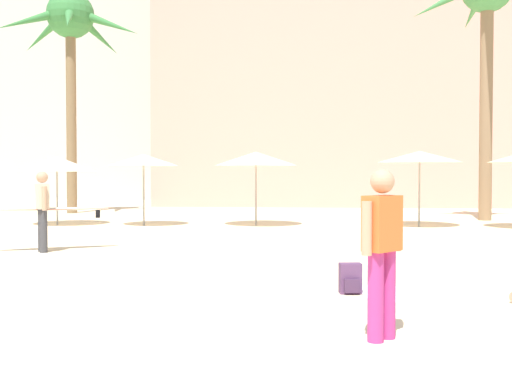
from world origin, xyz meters
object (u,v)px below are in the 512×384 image
Objects in this scene: person_mid_right at (45,208)px; palm_tree_left at (70,30)px; palm_tree_far_left at (487,8)px; cafe_umbrella_1 at (256,159)px; cafe_umbrella_0 at (57,164)px; person_near_left at (382,247)px; cafe_umbrella_4 at (144,160)px; cafe_umbrella_3 at (420,157)px; backpack at (350,279)px; beach_towel at (426,294)px.

palm_tree_left is at bearing -104.71° from person_mid_right.
palm_tree_far_left is 16.88m from person_mid_right.
cafe_umbrella_0 is at bearing -177.13° from cafe_umbrella_1.
person_mid_right is at bearing -3.42° from person_near_left.
cafe_umbrella_4 is (-3.60, -0.34, -0.04)m from cafe_umbrella_1.
cafe_umbrella_3 reaches higher than cafe_umbrella_0.
person_mid_right is 1.47× the size of person_near_left.
palm_tree_left is 21.16m from backpack.
beach_towel is (6.92, -10.61, -2.11)m from cafe_umbrella_4.
palm_tree_left is at bearing -18.38° from person_near_left.
palm_tree_left reaches higher than palm_tree_far_left.
cafe_umbrella_1 is 13.61m from person_near_left.
palm_tree_far_left is 3.55× the size of cafe_umbrella_3.
beach_towel is 8.33m from person_mid_right.
cafe_umbrella_1 is at bearing -159.70° from palm_tree_far_left.
cafe_umbrella_3 is at bearing -59.73° from person_near_left.
person_mid_right is (2.57, -6.60, -1.07)m from cafe_umbrella_0.
person_mid_right is at bearing -68.69° from cafe_umbrella_0.
palm_tree_left is at bearing 146.26° from cafe_umbrella_1.
cafe_umbrella_0 is 0.97× the size of cafe_umbrella_3.
beach_towel is at bearing -99.61° from cafe_umbrella_3.
cafe_umbrella_0 reaches higher than person_mid_right.
cafe_umbrella_3 is at bearing 1.95° from cafe_umbrella_0.
palm_tree_far_left is at bearing -67.06° from person_near_left.
palm_tree_left is 22.88m from person_near_left.
backpack is at bearing -50.56° from cafe_umbrella_0.
palm_tree_left is at bearing 157.81° from cafe_umbrella_3.
beach_towel is 0.70× the size of person_mid_right.
cafe_umbrella_3 is 11.40m from beach_towel.
cafe_umbrella_4 is at bearing -51.13° from palm_tree_left.
beach_towel is 4.19× the size of backpack.
palm_tree_left is 5.36× the size of beach_towel.
cafe_umbrella_1 is 5.18m from cafe_umbrella_3.
cafe_umbrella_4 is at bearing -0.32° from cafe_umbrella_0.
cafe_umbrella_1 is 3.62m from cafe_umbrella_4.
cafe_umbrella_1 is at bearing 2.87° from cafe_umbrella_0.
palm_tree_far_left is 10.13m from cafe_umbrella_1.
person_near_left is (6.35, -6.42, 0.01)m from person_mid_right.
palm_tree_far_left is at bearing -9.14° from palm_tree_left.
palm_tree_left reaches higher than cafe_umbrella_4.
person_mid_right is (-0.32, -6.58, -1.19)m from cafe_umbrella_4.
palm_tree_left is at bearing -154.76° from backpack.
cafe_umbrella_4 is (2.89, -0.02, 0.12)m from cafe_umbrella_0.
cafe_umbrella_3 is at bearing -22.19° from palm_tree_left.
person_near_left is at bearing -108.92° from palm_tree_far_left.
cafe_umbrella_1 is 1.05× the size of person_mid_right.
person_near_left is at bearing -101.59° from cafe_umbrella_3.
cafe_umbrella_3 reaches higher than person_near_left.
backpack is (2.28, -11.00, -1.96)m from cafe_umbrella_1.
palm_tree_far_left is at bearing 20.30° from cafe_umbrella_1.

